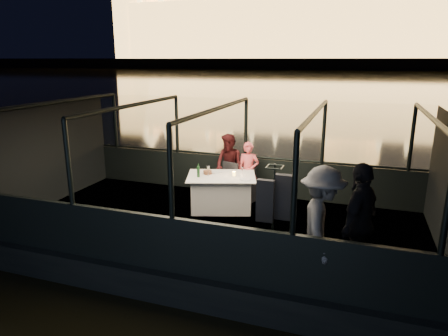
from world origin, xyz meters
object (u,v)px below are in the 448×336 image
(person_woman_coral, at_px, (248,169))
(person_man_maroon, at_px, (229,166))
(coat_stand, at_px, (273,214))
(wine_bottle, at_px, (198,170))
(dining_table_central, at_px, (221,192))
(chair_port_right, at_px, (245,182))
(chair_port_left, at_px, (228,183))
(passenger_stripe, at_px, (321,227))
(passenger_dark, at_px, (359,225))

(person_woman_coral, relative_size, person_man_maroon, 0.91)
(coat_stand, distance_m, wine_bottle, 2.78)
(dining_table_central, bearing_deg, chair_port_right, 64.48)
(chair_port_left, distance_m, wine_bottle, 0.96)
(passenger_stripe, bearing_deg, chair_port_right, 25.35)
(wine_bottle, bearing_deg, dining_table_central, 29.90)
(dining_table_central, height_order, chair_port_right, chair_port_right)
(person_man_maroon, bearing_deg, passenger_stripe, -27.34)
(dining_table_central, distance_m, coat_stand, 2.72)
(dining_table_central, relative_size, passenger_dark, 0.81)
(person_man_maroon, distance_m, passenger_dark, 4.14)
(coat_stand, bearing_deg, person_woman_coral, 112.32)
(dining_table_central, xyz_separation_m, person_man_maroon, (-0.11, 0.87, 0.36))
(chair_port_right, relative_size, passenger_dark, 0.56)
(coat_stand, distance_m, person_man_maroon, 3.47)
(passenger_stripe, distance_m, passenger_dark, 0.58)
(chair_port_left, bearing_deg, passenger_stripe, -31.85)
(dining_table_central, relative_size, coat_stand, 0.85)
(coat_stand, xyz_separation_m, person_man_maroon, (-1.70, 3.02, -0.15))
(coat_stand, xyz_separation_m, passenger_dark, (1.25, 0.13, -0.05))
(passenger_dark, relative_size, wine_bottle, 6.13)
(dining_table_central, height_order, chair_port_left, chair_port_left)
(coat_stand, bearing_deg, chair_port_left, 121.34)
(chair_port_right, xyz_separation_m, passenger_dark, (2.51, -2.73, 0.40))
(person_man_maroon, relative_size, passenger_stripe, 0.86)
(dining_table_central, relative_size, person_woman_coral, 1.06)
(chair_port_left, xyz_separation_m, coat_stand, (1.60, -2.63, 0.45))
(chair_port_right, height_order, person_man_maroon, person_man_maroon)
(dining_table_central, height_order, passenger_stripe, passenger_stripe)
(wine_bottle, bearing_deg, person_man_maroon, 74.08)
(person_man_maroon, bearing_deg, dining_table_central, -57.80)
(chair_port_left, height_order, wine_bottle, wine_bottle)
(person_woman_coral, distance_m, wine_bottle, 1.33)
(passenger_stripe, height_order, passenger_dark, passenger_dark)
(chair_port_left, height_order, passenger_dark, passenger_dark)
(chair_port_right, distance_m, coat_stand, 3.15)
(wine_bottle, bearing_deg, coat_stand, -43.31)
(chair_port_right, bearing_deg, passenger_stripe, -35.47)
(chair_port_left, height_order, coat_stand, coat_stand)
(chair_port_right, xyz_separation_m, person_woman_coral, (0.04, 0.09, 0.30))
(chair_port_left, distance_m, passenger_dark, 3.82)
(chair_port_right, xyz_separation_m, person_man_maroon, (-0.45, 0.17, 0.30))
(person_woman_coral, height_order, person_man_maroon, person_man_maroon)
(passenger_dark, bearing_deg, passenger_stripe, -42.60)
(chair_port_left, relative_size, person_man_maroon, 0.59)
(coat_stand, height_order, person_man_maroon, coat_stand)
(chair_port_right, xyz_separation_m, coat_stand, (1.25, -2.86, 0.45))
(dining_table_central, xyz_separation_m, chair_port_left, (-0.01, 0.48, 0.06))
(coat_stand, height_order, passenger_stripe, coat_stand)
(dining_table_central, height_order, coat_stand, coat_stand)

